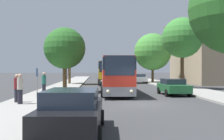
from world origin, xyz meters
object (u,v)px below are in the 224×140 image
object	(u,v)px
bus_front	(115,75)
tree_right_mid	(153,52)
bus_rear	(106,71)
tree_right_far	(182,38)
tree_left_near	(65,48)
parked_car_right_near	(173,86)
bus_middle	(108,72)
pedestrian_walking_back	(17,88)
parked_car_left_curb	(72,111)
bus_stop_sign	(37,79)
parked_car_right_far	(140,78)
pedestrian_waiting_near	(44,83)
tree_left_far	(69,47)
pedestrian_waiting_far	(20,89)

from	to	relation	value
bus_front	tree_right_mid	bearing A→B (deg)	68.52
bus_rear	tree_right_far	world-z (taller)	tree_right_far
tree_left_near	parked_car_right_near	bearing A→B (deg)	-17.72
bus_middle	tree_right_far	world-z (taller)	tree_right_far
bus_rear	pedestrian_walking_back	bearing A→B (deg)	-101.06
bus_front	pedestrian_walking_back	distance (m)	9.93
parked_car_left_curb	bus_stop_sign	xyz separation A→B (m)	(-3.49, 10.18, 0.73)
tree_left_near	tree_right_mid	bearing A→B (deg)	53.56
parked_car_right_far	pedestrian_waiting_near	size ratio (longest dim) A/B	2.51
bus_middle	tree_left_far	world-z (taller)	tree_left_far
bus_stop_sign	tree_left_far	distance (m)	20.23
parked_car_right_near	parked_car_left_curb	bearing A→B (deg)	60.15
parked_car_right_near	tree_left_far	xyz separation A→B (m)	(-10.74, 16.60, 4.86)
pedestrian_waiting_far	tree_left_far	distance (m)	23.37
parked_car_left_curb	tree_right_far	xyz separation A→B (m)	(10.65, 20.34, 5.05)
pedestrian_walking_back	bus_middle	bearing A→B (deg)	80.90
parked_car_right_near	parked_car_right_far	world-z (taller)	parked_car_right_far
pedestrian_waiting_far	tree_right_mid	xyz separation A→B (m)	(13.79, 26.01, 4.02)
parked_car_right_near	parked_car_right_far	bearing A→B (deg)	-91.46
parked_car_right_near	tree_right_far	bearing A→B (deg)	-114.62
pedestrian_walking_back	tree_left_near	xyz separation A→B (m)	(2.01, 8.60, 3.23)
bus_middle	tree_right_mid	bearing A→B (deg)	17.90
parked_car_right_far	bus_rear	bearing A→B (deg)	-64.52
bus_front	bus_middle	bearing A→B (deg)	90.74
bus_middle	parked_car_left_curb	world-z (taller)	bus_middle
parked_car_left_curb	tree_left_near	size ratio (longest dim) A/B	0.77
tree_left_near	tree_left_far	distance (m)	13.57
tree_right_mid	parked_car_left_curb	bearing A→B (deg)	-106.77
bus_rear	tree_left_far	xyz separation A→B (m)	(-5.87, -14.55, 3.76)
parked_car_left_curb	bus_front	bearing A→B (deg)	83.08
parked_car_right_near	tree_left_far	size ratio (longest dim) A/B	0.55
bus_rear	pedestrian_walking_back	world-z (taller)	bus_rear
parked_car_right_far	tree_left_near	bearing A→B (deg)	59.46
tree_left_far	bus_stop_sign	bearing A→B (deg)	-90.82
parked_car_right_near	parked_car_right_far	size ratio (longest dim) A/B	0.91
parked_car_right_near	tree_left_near	bearing A→B (deg)	-18.22
tree_left_far	tree_right_far	xyz separation A→B (m)	(13.85, -9.65, 0.25)
pedestrian_waiting_near	tree_right_mid	xyz separation A→B (m)	(13.50, 20.25, 4.01)
bus_middle	tree_right_mid	xyz separation A→B (m)	(7.36, 2.06, 3.30)
pedestrian_waiting_far	tree_right_mid	bearing A→B (deg)	66.74
tree_left_far	pedestrian_waiting_far	bearing A→B (deg)	-91.53
pedestrian_waiting_far	bus_stop_sign	bearing A→B (deg)	88.64
parked_car_right_near	tree_right_mid	world-z (taller)	tree_right_mid
parked_car_right_near	bus_front	bearing A→B (deg)	-19.24
pedestrian_waiting_far	tree_left_far	xyz separation A→B (m)	(0.61, 22.92, 4.53)
parked_car_right_near	pedestrian_waiting_far	size ratio (longest dim) A/B	2.30
parked_car_right_far	tree_left_far	bearing A→B (deg)	17.58
parked_car_right_far	pedestrian_waiting_far	size ratio (longest dim) A/B	2.54
tree_right_mid	bus_rear	bearing A→B (deg)	122.50
pedestrian_walking_back	tree_left_far	bearing A→B (deg)	94.72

